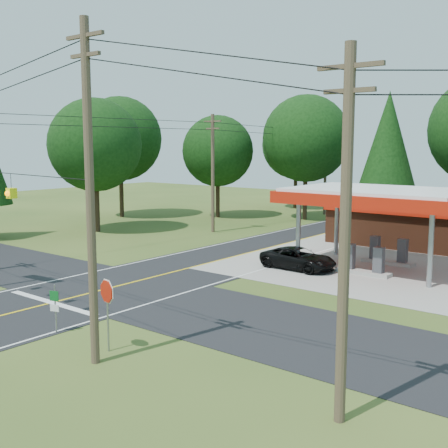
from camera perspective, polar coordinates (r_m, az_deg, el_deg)
The scene contains 14 objects.
ground at distance 30.19m, azimuth -11.40°, elevation -6.40°, with size 120.00×120.00×0.00m, color #344E1B.
main_highway at distance 30.19m, azimuth -11.40°, elevation -6.38°, with size 8.00×120.00×0.02m, color black.
cross_road at distance 30.18m, azimuth -11.40°, elevation -6.37°, with size 70.00×7.00×0.02m, color black.
lane_center_yellow at distance 30.18m, azimuth -11.40°, elevation -6.35°, with size 0.15×110.00×0.00m, color yellow.
gas_canopy at distance 34.59m, azimuth 15.46°, elevation 2.48°, with size 10.60×7.40×4.88m.
convenience_store at distance 43.86m, azimuth 21.71°, elevation 0.23°, with size 16.40×7.55×3.80m.
utility_pole_near_right at distance 19.08m, azimuth -13.47°, elevation 3.33°, with size 1.80×0.30×11.50m.
utility_pole_far_left at distance 47.77m, azimuth -1.15°, elevation 5.36°, with size 1.80×0.30×10.00m.
utility_pole_right_b at distance 14.88m, azimuth 12.19°, elevation -0.85°, with size 1.80×0.30×10.00m.
utility_pole_north at distance 61.08m, azimuth 10.26°, elevation 5.40°, with size 0.30×0.30×9.50m.
treeline_backdrop at distance 47.88m, azimuth 11.79°, elevation 7.94°, with size 70.27×51.59×13.30m.
suv_car at distance 34.12m, azimuth 7.56°, elevation -3.52°, with size 4.67×4.67×1.30m, color black.
octagonal_stop_sign at distance 20.75m, azimuth -11.81°, elevation -7.27°, with size 0.92×0.22×2.71m.
route_sign_post at distance 23.45m, azimuth -16.81°, elevation -7.84°, with size 0.40×0.15×1.98m.
Camera 1 is at (22.51, -18.68, 7.46)m, focal length 45.00 mm.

